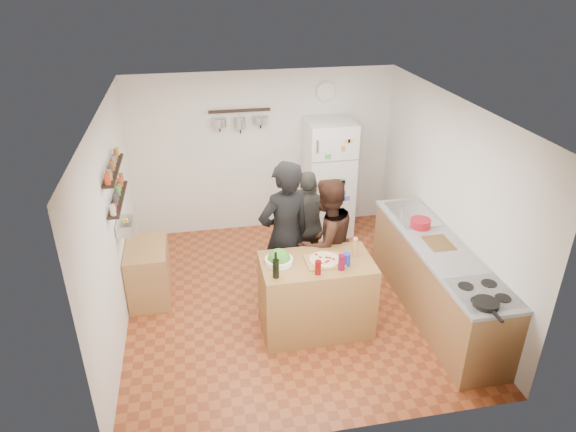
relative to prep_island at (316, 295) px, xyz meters
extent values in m
plane|color=brown|center=(-0.19, 0.60, -0.46)|extent=(4.20, 4.20, 0.00)
plane|color=white|center=(-0.19, 0.60, 2.04)|extent=(4.20, 4.20, 0.00)
plane|color=silver|center=(-0.19, 2.70, 0.79)|extent=(4.00, 0.00, 4.00)
plane|color=silver|center=(-2.19, 0.60, 0.79)|extent=(0.00, 4.20, 4.20)
plane|color=silver|center=(1.81, 0.60, 0.79)|extent=(0.00, 4.20, 4.20)
cube|color=olive|center=(0.00, 0.00, 0.00)|extent=(1.25, 0.72, 0.91)
cube|color=olive|center=(0.08, -0.02, 0.47)|extent=(0.42, 0.34, 0.02)
cylinder|color=#CCB887|center=(0.08, -0.02, 0.48)|extent=(0.34, 0.34, 0.02)
cylinder|color=white|center=(-0.42, 0.05, 0.49)|extent=(0.31, 0.31, 0.06)
cylinder|color=black|center=(-0.50, -0.22, 0.56)|extent=(0.07, 0.07, 0.21)
cylinder|color=#610808|center=(-0.05, -0.24, 0.53)|extent=(0.07, 0.07, 0.16)
cylinder|color=maroon|center=(0.22, -0.20, 0.54)|extent=(0.07, 0.07, 0.17)
cylinder|color=#A97F47|center=(0.45, 0.05, 0.55)|extent=(0.06, 0.06, 0.19)
cylinder|color=#1C279B|center=(0.30, -0.12, 0.53)|extent=(0.09, 0.09, 0.14)
imported|color=black|center=(-0.26, 0.56, 0.50)|extent=(0.81, 0.67, 1.91)
imported|color=black|center=(0.25, 0.54, 0.37)|extent=(0.99, 0.91, 1.65)
imported|color=#32302D|center=(0.16, 1.09, 0.31)|extent=(0.91, 0.39, 1.54)
cube|color=#9E7042|center=(1.51, 0.05, -0.01)|extent=(0.63, 2.63, 0.90)
cube|color=white|center=(1.51, -0.90, 0.46)|extent=(0.60, 0.62, 0.02)
cylinder|color=black|center=(1.41, -1.10, 0.49)|extent=(0.25, 0.25, 0.05)
cube|color=silver|center=(1.51, 0.90, 0.46)|extent=(0.50, 0.80, 0.03)
cube|color=olive|center=(1.51, 0.12, 0.46)|extent=(0.30, 0.40, 0.02)
cylinder|color=#A31220|center=(1.46, 0.54, 0.52)|extent=(0.25, 0.25, 0.11)
cube|color=white|center=(0.76, 2.35, 0.45)|extent=(0.70, 0.68, 1.80)
cylinder|color=silver|center=(0.76, 2.68, 1.69)|extent=(0.30, 0.03, 0.30)
cube|color=black|center=(-2.12, 0.80, 1.04)|extent=(0.12, 1.00, 0.02)
cube|color=black|center=(-2.12, 0.80, 1.40)|extent=(0.12, 1.00, 0.02)
cube|color=silver|center=(-2.09, 0.80, 0.69)|extent=(0.18, 0.35, 0.14)
cube|color=#A88346|center=(-1.93, 1.01, -0.09)|extent=(0.50, 0.80, 0.73)
cube|color=black|center=(-0.54, 2.60, 1.49)|extent=(0.90, 0.04, 0.04)
camera|label=1|loc=(-1.23, -4.71, 3.47)|focal=32.00mm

